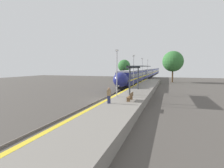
% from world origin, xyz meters
% --- Properties ---
extents(ground_plane, '(120.00, 120.00, 0.00)m').
position_xyz_m(ground_plane, '(0.00, 0.00, 0.00)').
color(ground_plane, '#4C4742').
extents(rail_left, '(0.08, 90.00, 0.15)m').
position_xyz_m(rail_left, '(-0.72, 0.00, 0.07)').
color(rail_left, slate).
rests_on(rail_left, ground_plane).
extents(rail_right, '(0.08, 90.00, 0.15)m').
position_xyz_m(rail_right, '(0.72, 0.00, 0.07)').
color(rail_right, slate).
rests_on(rail_right, ground_plane).
extents(train, '(2.90, 96.73, 3.87)m').
position_xyz_m(train, '(0.00, 54.84, 2.22)').
color(train, black).
rests_on(train, ground_plane).
extents(platform_right, '(4.23, 64.00, 0.98)m').
position_xyz_m(platform_right, '(3.70, 0.00, 0.49)').
color(platform_right, gray).
rests_on(platform_right, ground_plane).
extents(platform_bench, '(0.44, 1.77, 0.89)m').
position_xyz_m(platform_bench, '(4.42, -3.84, 1.45)').
color(platform_bench, brown).
rests_on(platform_bench, platform_right).
extents(person_waiting, '(0.36, 0.22, 1.62)m').
position_xyz_m(person_waiting, '(2.63, -5.93, 1.81)').
color(person_waiting, navy).
rests_on(person_waiting, platform_right).
extents(railway_signal, '(0.28, 0.28, 4.50)m').
position_xyz_m(railway_signal, '(-2.01, 18.58, 2.74)').
color(railway_signal, '#59595E').
rests_on(railway_signal, ground_plane).
extents(lamppost_near, '(0.36, 0.20, 5.84)m').
position_xyz_m(lamppost_near, '(2.19, -1.64, 4.29)').
color(lamppost_near, '#9E9EA3').
rests_on(lamppost_near, platform_right).
extents(lamppost_mid, '(0.36, 0.20, 5.84)m').
position_xyz_m(lamppost_mid, '(2.19, 8.94, 4.29)').
color(lamppost_mid, '#9E9EA3').
rests_on(lamppost_mid, platform_right).
extents(lamppost_far, '(0.36, 0.20, 5.84)m').
position_xyz_m(lamppost_far, '(2.19, 19.51, 4.29)').
color(lamppost_far, '#9E9EA3').
rests_on(lamppost_far, platform_right).
extents(lamppost_farthest, '(0.36, 0.20, 5.84)m').
position_xyz_m(lamppost_farthest, '(2.19, 30.09, 4.29)').
color(lamppost_farthest, '#9E9EA3').
rests_on(lamppost_farthest, platform_right).
extents(station_canopy, '(2.02, 9.45, 3.87)m').
position_xyz_m(station_canopy, '(4.02, 3.30, 4.55)').
color(station_canopy, '#333842').
rests_on(station_canopy, platform_right).
extents(background_tree_left, '(4.81, 4.81, 7.50)m').
position_xyz_m(background_tree_left, '(-8.54, 44.26, 5.08)').
color(background_tree_left, brown).
rests_on(background_tree_left, ground_plane).
extents(background_tree_right, '(6.18, 6.18, 9.44)m').
position_xyz_m(background_tree_right, '(9.32, 33.50, 6.33)').
color(background_tree_right, brown).
rests_on(background_tree_right, ground_plane).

